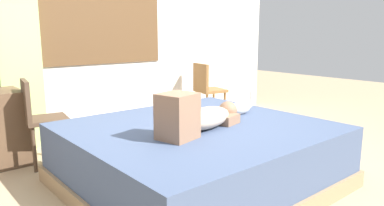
% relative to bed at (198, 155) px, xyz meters
% --- Properties ---
extents(ground_plane, '(16.00, 16.00, 0.00)m').
position_rel_bed_xyz_m(ground_plane, '(-0.03, -0.18, -0.26)').
color(ground_plane, tan).
extents(back_wall_with_window, '(6.40, 0.14, 2.90)m').
position_rel_bed_xyz_m(back_wall_with_window, '(-0.03, 2.06, 1.19)').
color(back_wall_with_window, silver).
rests_on(back_wall_with_window, ground).
extents(bed, '(2.09, 1.92, 0.53)m').
position_rel_bed_xyz_m(bed, '(0.00, 0.00, 0.00)').
color(bed, '#997A56').
rests_on(bed, ground).
extents(person_lying, '(0.94, 0.45, 0.34)m').
position_rel_bed_xyz_m(person_lying, '(-0.10, -0.13, 0.38)').
color(person_lying, '#CCB299').
rests_on(person_lying, bed).
extents(cat, '(0.36, 0.11, 0.21)m').
position_rel_bed_xyz_m(cat, '(0.57, 0.06, 0.33)').
color(cat, silver).
rests_on(cat, bed).
extents(chair_by_desk, '(0.44, 0.44, 0.86)m').
position_rel_bed_xyz_m(chair_by_desk, '(-0.89, 1.32, 0.25)').
color(chair_by_desk, '#4C3828').
rests_on(chair_by_desk, ground).
extents(chair_spare, '(0.45, 0.45, 0.86)m').
position_rel_bed_xyz_m(chair_spare, '(1.57, 1.62, 0.25)').
color(chair_spare, brown).
rests_on(chair_spare, ground).
extents(curtain_left, '(0.44, 0.06, 2.32)m').
position_rel_bed_xyz_m(curtain_left, '(-0.85, 1.94, 0.90)').
color(curtain_left, '#ADCC75').
rests_on(curtain_left, ground).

